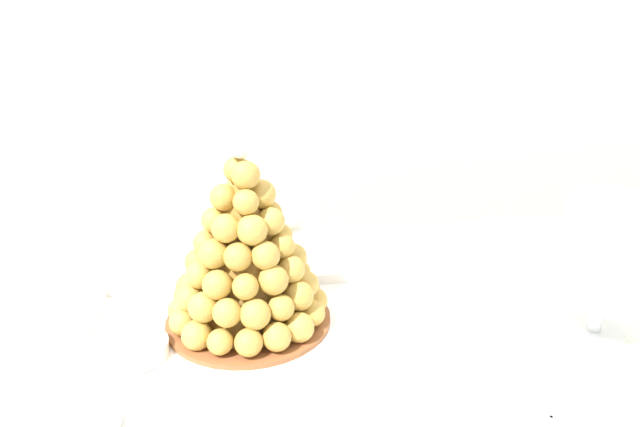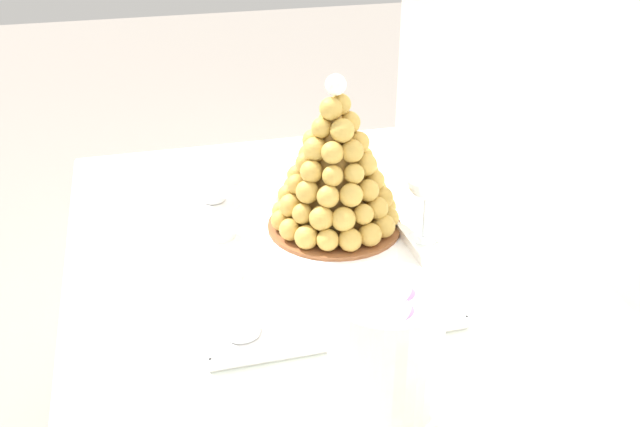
{
  "view_description": "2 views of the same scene",
  "coord_description": "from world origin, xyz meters",
  "px_view_note": "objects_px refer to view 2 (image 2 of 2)",
  "views": [
    {
      "loc": [
        -0.3,
        -0.75,
        1.29
      ],
      "look_at": [
        -0.2,
        0.02,
        0.99
      ],
      "focal_mm": 31.58,
      "sensor_mm": 36.0,
      "label": 1
    },
    {
      "loc": [
        0.88,
        -0.29,
        1.49
      ],
      "look_at": [
        -0.11,
        -0.03,
        0.94
      ],
      "focal_mm": 39.97,
      "sensor_mm": 36.0,
      "label": 2
    }
  ],
  "objects_px": {
    "dessert_cup_centre": "(226,266)",
    "creme_brulee_ramekin": "(280,190)",
    "macaron_goblet": "(384,347)",
    "dessert_cup_mid_left": "(221,227)",
    "dessert_cup_left": "(213,189)",
    "croquembouche": "(335,172)",
    "serving_tray": "(298,248)",
    "dessert_cup_mid_right": "(241,319)",
    "wine_glass": "(427,182)"
  },
  "relations": [
    {
      "from": "serving_tray",
      "to": "dessert_cup_mid_left",
      "type": "xyz_separation_m",
      "value": [
        -0.08,
        -0.14,
        0.02
      ]
    },
    {
      "from": "dessert_cup_mid_left",
      "to": "dessert_cup_centre",
      "type": "height_order",
      "value": "dessert_cup_centre"
    },
    {
      "from": "dessert_cup_mid_left",
      "to": "macaron_goblet",
      "type": "distance_m",
      "value": 0.59
    },
    {
      "from": "dessert_cup_mid_left",
      "to": "dessert_cup_mid_right",
      "type": "distance_m",
      "value": 0.31
    },
    {
      "from": "dessert_cup_mid_right",
      "to": "croquembouche",
      "type": "bearing_deg",
      "value": 141.11
    },
    {
      "from": "croquembouche",
      "to": "dessert_cup_centre",
      "type": "relative_size",
      "value": 5.67
    },
    {
      "from": "dessert_cup_mid_left",
      "to": "creme_brulee_ramekin",
      "type": "relative_size",
      "value": 0.56
    },
    {
      "from": "dessert_cup_mid_right",
      "to": "dessert_cup_mid_left",
      "type": "bearing_deg",
      "value": 178.06
    },
    {
      "from": "serving_tray",
      "to": "croquembouche",
      "type": "height_order",
      "value": "croquembouche"
    },
    {
      "from": "croquembouche",
      "to": "macaron_goblet",
      "type": "height_order",
      "value": "croquembouche"
    },
    {
      "from": "dessert_cup_mid_right",
      "to": "macaron_goblet",
      "type": "distance_m",
      "value": 0.31
    },
    {
      "from": "serving_tray",
      "to": "dessert_cup_centre",
      "type": "xyz_separation_m",
      "value": [
        0.07,
        -0.15,
        0.03
      ]
    },
    {
      "from": "dessert_cup_centre",
      "to": "wine_glass",
      "type": "height_order",
      "value": "wine_glass"
    },
    {
      "from": "croquembouche",
      "to": "dessert_cup_left",
      "type": "distance_m",
      "value": 0.3
    },
    {
      "from": "dessert_cup_left",
      "to": "creme_brulee_ramekin",
      "type": "bearing_deg",
      "value": 84.07
    },
    {
      "from": "croquembouche",
      "to": "serving_tray",
      "type": "bearing_deg",
      "value": -57.52
    },
    {
      "from": "croquembouche",
      "to": "creme_brulee_ramekin",
      "type": "relative_size",
      "value": 3.16
    },
    {
      "from": "croquembouche",
      "to": "creme_brulee_ramekin",
      "type": "height_order",
      "value": "croquembouche"
    },
    {
      "from": "serving_tray",
      "to": "dessert_cup_mid_right",
      "type": "relative_size",
      "value": 10.48
    },
    {
      "from": "dessert_cup_mid_left",
      "to": "dessert_cup_mid_right",
      "type": "height_order",
      "value": "dessert_cup_mid_right"
    },
    {
      "from": "dessert_cup_left",
      "to": "creme_brulee_ramekin",
      "type": "relative_size",
      "value": 0.57
    },
    {
      "from": "serving_tray",
      "to": "dessert_cup_left",
      "type": "height_order",
      "value": "dessert_cup_left"
    },
    {
      "from": "serving_tray",
      "to": "wine_glass",
      "type": "xyz_separation_m",
      "value": [
        0.02,
        0.25,
        0.12
      ]
    },
    {
      "from": "wine_glass",
      "to": "serving_tray",
      "type": "bearing_deg",
      "value": -94.56
    },
    {
      "from": "serving_tray",
      "to": "dessert_cup_centre",
      "type": "bearing_deg",
      "value": -62.96
    },
    {
      "from": "dessert_cup_left",
      "to": "croquembouche",
      "type": "bearing_deg",
      "value": 50.02
    },
    {
      "from": "croquembouche",
      "to": "creme_brulee_ramekin",
      "type": "bearing_deg",
      "value": -156.09
    },
    {
      "from": "dessert_cup_centre",
      "to": "dessert_cup_mid_right",
      "type": "height_order",
      "value": "dessert_cup_mid_right"
    },
    {
      "from": "dessert_cup_mid_left",
      "to": "dessert_cup_mid_right",
      "type": "bearing_deg",
      "value": -1.94
    },
    {
      "from": "dessert_cup_centre",
      "to": "creme_brulee_ramekin",
      "type": "height_order",
      "value": "dessert_cup_centre"
    },
    {
      "from": "dessert_cup_mid_left",
      "to": "wine_glass",
      "type": "height_order",
      "value": "wine_glass"
    },
    {
      "from": "dessert_cup_left",
      "to": "dessert_cup_mid_right",
      "type": "distance_m",
      "value": 0.47
    },
    {
      "from": "macaron_goblet",
      "to": "wine_glass",
      "type": "xyz_separation_m",
      "value": [
        -0.47,
        0.25,
        -0.02
      ]
    },
    {
      "from": "dessert_cup_centre",
      "to": "creme_brulee_ramekin",
      "type": "bearing_deg",
      "value": 151.84
    },
    {
      "from": "croquembouche",
      "to": "macaron_goblet",
      "type": "xyz_separation_m",
      "value": [
        0.54,
        -0.09,
        0.02
      ]
    },
    {
      "from": "wine_glass",
      "to": "dessert_cup_mid_right",
      "type": "bearing_deg",
      "value": -61.38
    },
    {
      "from": "dessert_cup_mid_left",
      "to": "serving_tray",
      "type": "bearing_deg",
      "value": 60.59
    },
    {
      "from": "serving_tray",
      "to": "croquembouche",
      "type": "bearing_deg",
      "value": 122.48
    },
    {
      "from": "serving_tray",
      "to": "dessert_cup_centre",
      "type": "height_order",
      "value": "dessert_cup_centre"
    },
    {
      "from": "dessert_cup_centre",
      "to": "creme_brulee_ramekin",
      "type": "distance_m",
      "value": 0.34
    },
    {
      "from": "dessert_cup_mid_left",
      "to": "dessert_cup_centre",
      "type": "bearing_deg",
      "value": -3.9
    },
    {
      "from": "serving_tray",
      "to": "creme_brulee_ramekin",
      "type": "distance_m",
      "value": 0.22
    },
    {
      "from": "croquembouche",
      "to": "dessert_cup_mid_left",
      "type": "xyz_separation_m",
      "value": [
        -0.02,
        -0.22,
        -0.1
      ]
    },
    {
      "from": "dessert_cup_left",
      "to": "dessert_cup_mid_right",
      "type": "xyz_separation_m",
      "value": [
        0.47,
        -0.02,
        0.0
      ]
    },
    {
      "from": "macaron_goblet",
      "to": "dessert_cup_left",
      "type": "bearing_deg",
      "value": -170.25
    },
    {
      "from": "creme_brulee_ramekin",
      "to": "dessert_cup_mid_left",
      "type": "bearing_deg",
      "value": -45.38
    },
    {
      "from": "macaron_goblet",
      "to": "dessert_cup_mid_right",
      "type": "bearing_deg",
      "value": -150.91
    },
    {
      "from": "dessert_cup_left",
      "to": "dessert_cup_mid_left",
      "type": "relative_size",
      "value": 1.02
    },
    {
      "from": "creme_brulee_ramekin",
      "to": "macaron_goblet",
      "type": "relative_size",
      "value": 0.42
    },
    {
      "from": "creme_brulee_ramekin",
      "to": "dessert_cup_centre",
      "type": "bearing_deg",
      "value": -28.16
    }
  ]
}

